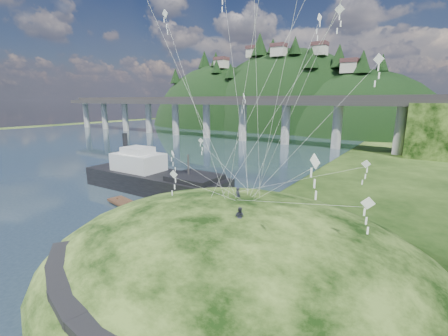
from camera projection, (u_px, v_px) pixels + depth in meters
The scene contains 10 objects.
ground at pixel (155, 245), 28.90m from camera, with size 320.00×320.00×0.00m, color black.
water at pixel (65, 145), 92.66m from camera, with size 240.00×240.00×0.00m, color #304658.
grass_hill at pixel (236, 276), 26.44m from camera, with size 36.00×32.00×13.00m.
footpath at pixel (115, 315), 16.49m from camera, with size 22.29×5.84×0.83m.
bridge at pixel (258, 113), 97.74m from camera, with size 160.00×11.00×15.00m.
far_ridge at pixel (275, 143), 152.91m from camera, with size 153.00×70.00×94.50m.
work_barge at pixel (153, 177), 45.81m from camera, with size 24.66×7.55×8.55m.
wooden_dock at pixel (139, 210), 36.98m from camera, with size 13.14×4.28×0.93m.
kite_flyers at pixel (239, 198), 24.71m from camera, with size 3.53×4.85×1.78m.
kite_swarm at pixel (265, 53), 22.83m from camera, with size 21.52×15.10×22.13m.
Camera 1 is at (20.49, -18.15, 13.62)m, focal length 24.00 mm.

